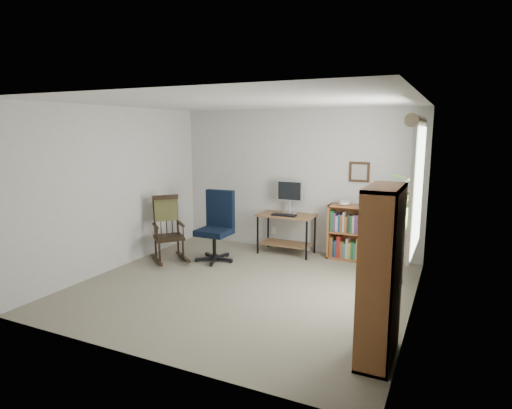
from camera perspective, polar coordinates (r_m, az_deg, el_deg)
The scene contains 18 objects.
floor at distance 5.80m, azimuth -1.72°, elevation -10.90°, with size 4.20×4.00×0.00m, color gray.
ceiling at distance 5.43m, azimuth -1.85°, elevation 13.49°, with size 4.20×4.00×0.00m, color silver.
wall_back at distance 7.31m, azimuth 5.36°, elevation 3.14°, with size 4.20×0.00×2.40m, color #B9B8B4.
wall_front at distance 3.85m, azimuth -15.45°, elevation -3.44°, with size 4.20×0.00×2.40m, color #B9B8B4.
wall_left at distance 6.70m, azimuth -18.02°, elevation 2.06°, with size 0.00×4.00×2.40m, color #B9B8B4.
wall_right at distance 4.92m, azimuth 20.60°, elevation -0.83°, with size 0.00×4.00×2.40m, color #B9B8B4.
window at distance 5.18m, azimuth 20.58°, elevation 1.94°, with size 0.12×1.20×1.50m, color silver, non-canonical shape.
desk at distance 7.20m, azimuth 4.06°, elevation -3.94°, with size 0.93×0.51×0.67m, color brown, non-canonical shape.
monitor at distance 7.21m, azimuth 4.52°, elevation 1.06°, with size 0.46×0.16×0.56m, color #B4B5B9, non-canonical shape.
keyboard at distance 7.02m, azimuth 3.74°, elevation -1.40°, with size 0.40×0.15×0.03m, color black.
office_chair at distance 6.75m, azimuth -5.62°, elevation -2.91°, with size 0.62×0.62×1.13m, color black, non-canonical shape.
rocking_chair at distance 6.88m, azimuth -11.58°, elevation -3.15°, with size 0.55×0.91×1.06m, color black, non-canonical shape.
low_bookshelf at distance 6.98m, azimuth 13.03°, elevation -3.73°, with size 0.84×0.28×0.88m, color #9B5C32, non-canonical shape.
tall_bookshelf at distance 3.99m, azimuth 16.29°, elevation -9.02°, with size 0.30×0.70×1.59m, color #9B5C32, non-canonical shape.
plant_stand at distance 6.05m, azimuth 18.08°, elevation -6.34°, with size 0.23×0.23×0.83m, color black, non-canonical shape.
spider_plant at distance 5.85m, azimuth 18.66°, elevation 3.94°, with size 1.69×1.88×1.46m, color #396724.
potted_plant_small at distance 6.84m, azimuth 15.50°, elevation 0.11°, with size 0.13×0.24×0.11m, color #396724.
framed_picture at distance 6.97m, azimuth 13.60°, elevation 4.23°, with size 0.32×0.04×0.32m, color black, non-canonical shape.
Camera 1 is at (2.46, -4.82, 2.07)m, focal length 30.00 mm.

